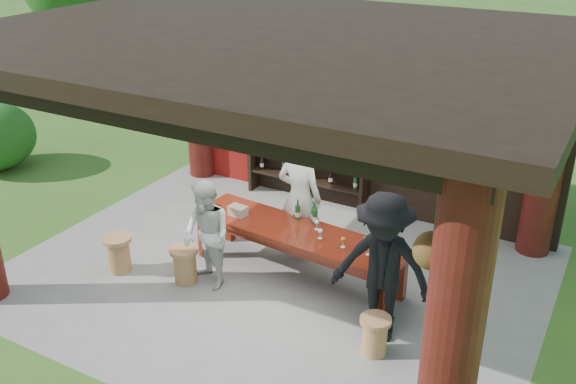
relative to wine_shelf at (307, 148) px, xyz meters
The scene contains 14 objects.
ground 2.76m from the wine_shelf, 72.83° to the right, with size 90.00×90.00×0.00m, color #2D5119.
pavilion 2.43m from the wine_shelf, 69.80° to the right, with size 7.50×6.00×3.60m.
wine_shelf is the anchor object (origin of this frame).
tasting_table 2.61m from the wine_shelf, 65.49° to the right, with size 3.28×1.11×0.75m.
stool_near_left 3.33m from the wine_shelf, 94.35° to the right, with size 0.41×0.41×0.54m.
stool_near_right 4.42m from the wine_shelf, 51.63° to the right, with size 0.38×0.38×0.50m.
stool_far_left 3.78m from the wine_shelf, 110.06° to the right, with size 0.42×0.42×0.55m.
host 1.96m from the wine_shelf, 65.71° to the right, with size 0.70×0.46×1.91m, color silver.
guest_woman 3.15m from the wine_shelf, 88.42° to the right, with size 0.76×0.59×1.57m, color silver.
guest_man 4.03m from the wine_shelf, 49.51° to the right, with size 1.26×0.72×1.94m, color black.
table_bottles 2.30m from the wine_shelf, 61.81° to the right, with size 0.36×0.14×0.31m.
table_glasses 2.97m from the wine_shelf, 53.24° to the right, with size 0.97×0.37×0.15m.
napkin_basket 2.36m from the wine_shelf, 87.91° to the right, with size 0.26×0.18×0.14m, color #BF6672.
shrubs 2.43m from the wine_shelf, 52.31° to the right, with size 15.50×8.95×1.36m.
Camera 1 is at (4.08, -6.90, 4.98)m, focal length 40.00 mm.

